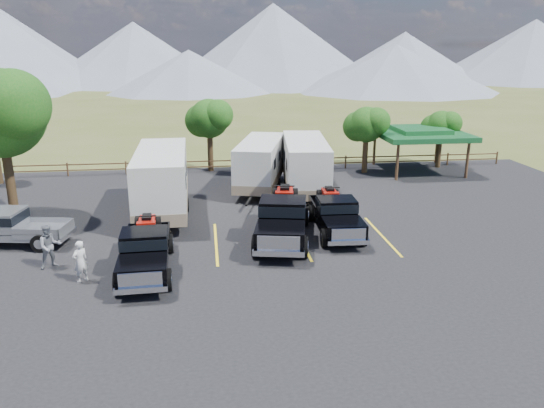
{
  "coord_description": "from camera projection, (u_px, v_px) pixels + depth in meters",
  "views": [
    {
      "loc": [
        -2.29,
        -19.25,
        8.9
      ],
      "look_at": [
        0.73,
        4.81,
        1.6
      ],
      "focal_mm": 35.0,
      "sensor_mm": 36.0,
      "label": 1
    }
  ],
  "objects": [
    {
      "name": "person_a",
      "position": [
        80.0,
        261.0,
        20.44
      ],
      "size": [
        0.73,
        0.71,
        1.68
      ],
      "primitive_type": "imported",
      "rotation": [
        0.0,
        0.0,
        3.88
      ],
      "color": "silver",
      "rests_on": "asphalt_lot"
    },
    {
      "name": "mountain_range",
      "position": [
        179.0,
        49.0,
        118.62
      ],
      "size": [
        209.0,
        71.0,
        20.0
      ],
      "color": "slate",
      "rests_on": "ground"
    },
    {
      "name": "person_b",
      "position": [
        50.0,
        246.0,
        21.73
      ],
      "size": [
        1.12,
        1.03,
        1.87
      ],
      "primitive_type": "imported",
      "rotation": [
        0.0,
        0.0,
        0.44
      ],
      "color": "slate",
      "rests_on": "asphalt_lot"
    },
    {
      "name": "pickup_silver",
      "position": [
        10.0,
        227.0,
        24.25
      ],
      "size": [
        5.74,
        2.64,
        1.66
      ],
      "rotation": [
        0.0,
        0.0,
        -1.73
      ],
      "color": "gray",
      "rests_on": "asphalt_lot"
    },
    {
      "name": "trailer_right",
      "position": [
        305.0,
        166.0,
        32.57
      ],
      "size": [
        3.27,
        9.57,
        3.31
      ],
      "rotation": [
        0.0,
        0.0,
        -0.11
      ],
      "color": "white",
      "rests_on": "asphalt_lot"
    },
    {
      "name": "trailer_center",
      "position": [
        260.0,
        164.0,
        33.5
      ],
      "size": [
        4.04,
        8.9,
        3.1
      ],
      "rotation": [
        0.0,
        0.0,
        -0.25
      ],
      "color": "white",
      "rests_on": "asphalt_lot"
    },
    {
      "name": "asphalt_lot",
      "position": [
        261.0,
        249.0,
        23.97
      ],
      "size": [
        44.0,
        34.0,
        0.04
      ],
      "primitive_type": "cube",
      "color": "black",
      "rests_on": "ground"
    },
    {
      "name": "pavilion",
      "position": [
        420.0,
        134.0,
        38.03
      ],
      "size": [
        6.2,
        6.2,
        3.22
      ],
      "color": "brown",
      "rests_on": "ground"
    },
    {
      "name": "rig_left",
      "position": [
        146.0,
        248.0,
        21.45
      ],
      "size": [
        2.26,
        5.99,
        1.98
      ],
      "rotation": [
        0.0,
        0.0,
        0.04
      ],
      "color": "black",
      "rests_on": "asphalt_lot"
    },
    {
      "name": "trailer_left",
      "position": [
        162.0,
        182.0,
        28.36
      ],
      "size": [
        2.79,
        10.06,
        3.5
      ],
      "rotation": [
        0.0,
        0.0,
        0.02
      ],
      "color": "white",
      "rests_on": "asphalt_lot"
    },
    {
      "name": "rig_right",
      "position": [
        335.0,
        213.0,
        25.95
      ],
      "size": [
        2.25,
        5.94,
        1.96
      ],
      "rotation": [
        0.0,
        0.0,
        -0.04
      ],
      "color": "black",
      "rests_on": "asphalt_lot"
    },
    {
      "name": "stall_lines",
      "position": [
        259.0,
        241.0,
        24.91
      ],
      "size": [
        12.12,
        5.5,
        0.01
      ],
      "color": "yellow",
      "rests_on": "asphalt_lot"
    },
    {
      "name": "rail_fence",
      "position": [
        266.0,
        163.0,
        38.77
      ],
      "size": [
        36.12,
        0.12,
        1.0
      ],
      "color": "brown",
      "rests_on": "ground"
    },
    {
      "name": "ground",
      "position": [
        269.0,
        277.0,
        21.13
      ],
      "size": [
        320.0,
        320.0,
        0.0
      ],
      "primitive_type": "plane",
      "color": "#454F21",
      "rests_on": "ground"
    },
    {
      "name": "tree_ne_b",
      "position": [
        441.0,
        126.0,
        39.13
      ],
      "size": [
        2.77,
        2.59,
        4.27
      ],
      "color": "black",
      "rests_on": "ground"
    },
    {
      "name": "tree_north",
      "position": [
        209.0,
        119.0,
        37.84
      ],
      "size": [
        3.46,
        3.24,
        5.25
      ],
      "color": "black",
      "rests_on": "ground"
    },
    {
      "name": "tree_ne_a",
      "position": [
        366.0,
        125.0,
        37.36
      ],
      "size": [
        3.11,
        2.92,
        4.76
      ],
      "color": "black",
      "rests_on": "ground"
    },
    {
      "name": "rig_center",
      "position": [
        283.0,
        217.0,
        24.95
      ],
      "size": [
        3.45,
        7.09,
        2.27
      ],
      "rotation": [
        0.0,
        0.0,
        -0.2
      ],
      "color": "black",
      "rests_on": "asphalt_lot"
    }
  ]
}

